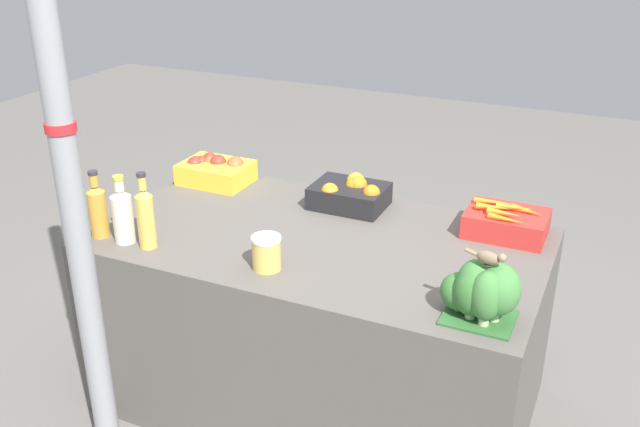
{
  "coord_description": "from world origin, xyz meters",
  "views": [
    {
      "loc": [
        1.03,
        -2.26,
        1.99
      ],
      "look_at": [
        0.0,
        0.0,
        0.87
      ],
      "focal_mm": 40.0,
      "sensor_mm": 36.0,
      "label": 1
    }
  ],
  "objects_px": {
    "orange_crate": "(351,193)",
    "sparrow_bird": "(490,258)",
    "apple_crate": "(216,170)",
    "pickle_jar": "(267,253)",
    "juice_bottle_amber": "(98,209)",
    "carrot_crate": "(506,222)",
    "juice_bottle_golden": "(146,217)",
    "broccoli_pile": "(480,291)",
    "support_pole": "(63,142)",
    "juice_bottle_cloudy": "(123,215)"
  },
  "relations": [
    {
      "from": "juice_bottle_amber",
      "to": "pickle_jar",
      "type": "distance_m",
      "value": 0.72
    },
    {
      "from": "carrot_crate",
      "to": "juice_bottle_amber",
      "type": "distance_m",
      "value": 1.58
    },
    {
      "from": "juice_bottle_golden",
      "to": "juice_bottle_amber",
      "type": "bearing_deg",
      "value": -180.0
    },
    {
      "from": "orange_crate",
      "to": "sparrow_bird",
      "type": "xyz_separation_m",
      "value": [
        0.72,
        -0.67,
        0.17
      ]
    },
    {
      "from": "sparrow_bird",
      "to": "carrot_crate",
      "type": "bearing_deg",
      "value": 104.55
    },
    {
      "from": "broccoli_pile",
      "to": "juice_bottle_cloudy",
      "type": "xyz_separation_m",
      "value": [
        -1.35,
        -0.02,
        0.01
      ]
    },
    {
      "from": "broccoli_pile",
      "to": "juice_bottle_golden",
      "type": "bearing_deg",
      "value": -179.28
    },
    {
      "from": "orange_crate",
      "to": "juice_bottle_cloudy",
      "type": "relative_size",
      "value": 1.14
    },
    {
      "from": "apple_crate",
      "to": "pickle_jar",
      "type": "relative_size",
      "value": 2.47
    },
    {
      "from": "orange_crate",
      "to": "sparrow_bird",
      "type": "relative_size",
      "value": 2.27
    },
    {
      "from": "carrot_crate",
      "to": "juice_bottle_amber",
      "type": "xyz_separation_m",
      "value": [
        -1.43,
        -0.67,
        0.06
      ]
    },
    {
      "from": "carrot_crate",
      "to": "sparrow_bird",
      "type": "bearing_deg",
      "value": -84.64
    },
    {
      "from": "orange_crate",
      "to": "broccoli_pile",
      "type": "distance_m",
      "value": 0.96
    },
    {
      "from": "apple_crate",
      "to": "juice_bottle_amber",
      "type": "relative_size",
      "value": 1.14
    },
    {
      "from": "support_pole",
      "to": "juice_bottle_cloudy",
      "type": "bearing_deg",
      "value": 110.07
    },
    {
      "from": "apple_crate",
      "to": "pickle_jar",
      "type": "xyz_separation_m",
      "value": [
        0.61,
        -0.64,
        0.0
      ]
    },
    {
      "from": "apple_crate",
      "to": "sparrow_bird",
      "type": "distance_m",
      "value": 1.55
    },
    {
      "from": "orange_crate",
      "to": "juice_bottle_golden",
      "type": "xyz_separation_m",
      "value": [
        -0.55,
        -0.67,
        0.07
      ]
    },
    {
      "from": "apple_crate",
      "to": "juice_bottle_amber",
      "type": "height_order",
      "value": "juice_bottle_amber"
    },
    {
      "from": "support_pole",
      "to": "juice_bottle_cloudy",
      "type": "height_order",
      "value": "support_pole"
    },
    {
      "from": "apple_crate",
      "to": "sparrow_bird",
      "type": "height_order",
      "value": "sparrow_bird"
    },
    {
      "from": "juice_bottle_amber",
      "to": "sparrow_bird",
      "type": "height_order",
      "value": "juice_bottle_amber"
    },
    {
      "from": "juice_bottle_amber",
      "to": "sparrow_bird",
      "type": "relative_size",
      "value": 1.99
    },
    {
      "from": "orange_crate",
      "to": "juice_bottle_amber",
      "type": "height_order",
      "value": "juice_bottle_amber"
    },
    {
      "from": "orange_crate",
      "to": "juice_bottle_amber",
      "type": "distance_m",
      "value": 1.03
    },
    {
      "from": "broccoli_pile",
      "to": "orange_crate",
      "type": "bearing_deg",
      "value": 136.78
    },
    {
      "from": "orange_crate",
      "to": "juice_bottle_cloudy",
      "type": "xyz_separation_m",
      "value": [
        -0.66,
        -0.67,
        0.05
      ]
    },
    {
      "from": "apple_crate",
      "to": "support_pole",
      "type": "bearing_deg",
      "value": -81.78
    },
    {
      "from": "pickle_jar",
      "to": "carrot_crate",
      "type": "bearing_deg",
      "value": 41.42
    },
    {
      "from": "orange_crate",
      "to": "pickle_jar",
      "type": "height_order",
      "value": "orange_crate"
    },
    {
      "from": "support_pole",
      "to": "broccoli_pile",
      "type": "height_order",
      "value": "support_pole"
    },
    {
      "from": "broccoli_pile",
      "to": "juice_bottle_amber",
      "type": "relative_size",
      "value": 0.93
    },
    {
      "from": "juice_bottle_golden",
      "to": "pickle_jar",
      "type": "height_order",
      "value": "juice_bottle_golden"
    },
    {
      "from": "juice_bottle_cloudy",
      "to": "juice_bottle_amber",
      "type": "bearing_deg",
      "value": 180.0
    },
    {
      "from": "orange_crate",
      "to": "juice_bottle_golden",
      "type": "bearing_deg",
      "value": -129.28
    },
    {
      "from": "juice_bottle_amber",
      "to": "juice_bottle_golden",
      "type": "height_order",
      "value": "juice_bottle_golden"
    },
    {
      "from": "broccoli_pile",
      "to": "juice_bottle_amber",
      "type": "bearing_deg",
      "value": -179.39
    },
    {
      "from": "pickle_jar",
      "to": "sparrow_bird",
      "type": "height_order",
      "value": "sparrow_bird"
    },
    {
      "from": "orange_crate",
      "to": "broccoli_pile",
      "type": "height_order",
      "value": "broccoli_pile"
    },
    {
      "from": "pickle_jar",
      "to": "apple_crate",
      "type": "bearing_deg",
      "value": 133.76
    },
    {
      "from": "juice_bottle_amber",
      "to": "juice_bottle_cloudy",
      "type": "bearing_deg",
      "value": 0.0
    },
    {
      "from": "support_pole",
      "to": "juice_bottle_amber",
      "type": "height_order",
      "value": "support_pole"
    },
    {
      "from": "support_pole",
      "to": "broccoli_pile",
      "type": "xyz_separation_m",
      "value": [
        1.22,
        0.39,
        -0.43
      ]
    },
    {
      "from": "apple_crate",
      "to": "carrot_crate",
      "type": "xyz_separation_m",
      "value": [
        1.32,
        -0.01,
        -0.01
      ]
    },
    {
      "from": "juice_bottle_amber",
      "to": "apple_crate",
      "type": "bearing_deg",
      "value": 81.14
    },
    {
      "from": "juice_bottle_cloudy",
      "to": "pickle_jar",
      "type": "bearing_deg",
      "value": 3.35
    },
    {
      "from": "broccoli_pile",
      "to": "pickle_jar",
      "type": "distance_m",
      "value": 0.76
    },
    {
      "from": "broccoli_pile",
      "to": "apple_crate",
      "type": "bearing_deg",
      "value": 154.39
    },
    {
      "from": "apple_crate",
      "to": "juice_bottle_golden",
      "type": "height_order",
      "value": "juice_bottle_golden"
    },
    {
      "from": "orange_crate",
      "to": "carrot_crate",
      "type": "relative_size",
      "value": 1.0
    }
  ]
}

